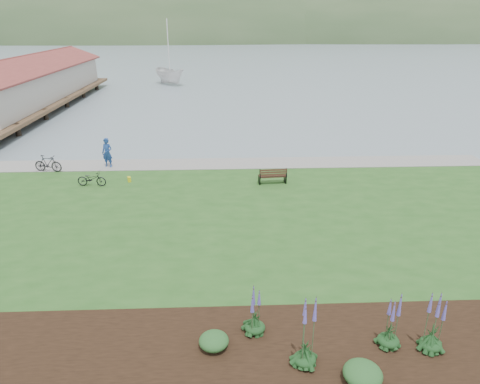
% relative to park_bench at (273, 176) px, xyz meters
% --- Properties ---
extents(ground, '(600.00, 600.00, 0.00)m').
position_rel_park_bench_xyz_m(ground, '(-2.97, -3.31, -0.87)').
color(ground, slate).
rests_on(ground, ground).
extents(lawn, '(34.00, 20.00, 0.40)m').
position_rel_park_bench_xyz_m(lawn, '(-2.97, -5.31, -0.67)').
color(lawn, '#23511C').
rests_on(lawn, ground).
extents(shoreline_path, '(34.00, 2.20, 0.03)m').
position_rel_park_bench_xyz_m(shoreline_path, '(-2.97, 3.59, -0.46)').
color(shoreline_path, gray).
rests_on(shoreline_path, lawn).
extents(garden_bed, '(24.00, 4.40, 0.04)m').
position_rel_park_bench_xyz_m(garden_bed, '(0.03, -13.11, -0.45)').
color(garden_bed, black).
rests_on(garden_bed, lawn).
extents(far_hillside, '(580.00, 80.00, 38.00)m').
position_rel_park_bench_xyz_m(far_hillside, '(17.03, 166.69, -0.87)').
color(far_hillside, '#38542F').
rests_on(far_hillside, ground).
extents(pier_pavilion, '(8.00, 36.00, 5.40)m').
position_rel_park_bench_xyz_m(pier_pavilion, '(-22.97, 24.21, 1.77)').
color(pier_pavilion, '#4C3826').
rests_on(pier_pavilion, ground).
extents(park_bench, '(1.57, 0.74, 0.95)m').
position_rel_park_bench_xyz_m(park_bench, '(0.00, 0.00, 0.00)').
color(park_bench, '#311D13').
rests_on(park_bench, lawn).
extents(person, '(0.91, 0.75, 2.15)m').
position_rel_park_bench_xyz_m(person, '(-9.85, 3.26, 0.61)').
color(person, navy).
rests_on(person, lawn).
extents(bicycle_a, '(0.72, 1.65, 0.84)m').
position_rel_park_bench_xyz_m(bicycle_a, '(-9.98, 0.07, -0.05)').
color(bicycle_a, black).
rests_on(bicycle_a, lawn).
extents(bicycle_b, '(0.77, 1.76, 1.02)m').
position_rel_park_bench_xyz_m(bicycle_b, '(-13.24, 2.55, 0.04)').
color(bicycle_b, black).
rests_on(bicycle_b, lawn).
extents(sailboat, '(15.06, 15.10, 28.15)m').
position_rel_park_bench_xyz_m(sailboat, '(-10.14, 41.06, -0.87)').
color(sailboat, silver).
rests_on(sailboat, ground).
extents(pannier, '(0.25, 0.30, 0.28)m').
position_rel_park_bench_xyz_m(pannier, '(-8.07, 0.64, -0.33)').
color(pannier, gold).
rests_on(pannier, lawn).
extents(echium_0, '(0.62, 0.62, 2.36)m').
position_rel_park_bench_xyz_m(echium_0, '(-0.66, -13.45, 0.48)').
color(echium_0, '#133617').
rests_on(echium_0, garden_bed).
extents(echium_1, '(0.62, 0.62, 1.85)m').
position_rel_park_bench_xyz_m(echium_1, '(1.83, -12.85, 0.25)').
color(echium_1, '#133617').
rests_on(echium_1, garden_bed).
extents(echium_4, '(0.62, 0.62, 1.73)m').
position_rel_park_bench_xyz_m(echium_4, '(-1.89, -12.14, 0.20)').
color(echium_4, '#133617').
rests_on(echium_4, garden_bed).
extents(echium_5, '(0.62, 0.62, 2.04)m').
position_rel_park_bench_xyz_m(echium_5, '(2.96, -13.04, 0.39)').
color(echium_5, '#133617').
rests_on(echium_5, garden_bed).
extents(shrub_0, '(0.84, 0.84, 0.42)m').
position_rel_park_bench_xyz_m(shrub_0, '(-3.09, -12.72, -0.22)').
color(shrub_0, '#1E4C21').
rests_on(shrub_0, garden_bed).
extents(shrub_1, '(1.00, 1.00, 0.50)m').
position_rel_park_bench_xyz_m(shrub_1, '(0.70, -14.12, -0.18)').
color(shrub_1, '#1E4C21').
rests_on(shrub_1, garden_bed).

